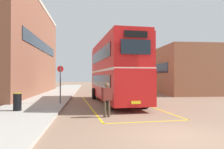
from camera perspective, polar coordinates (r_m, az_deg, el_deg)
ground_plane at (r=21.94m, az=1.58°, el=-5.84°), size 135.60×135.60×0.00m
sidewalk_left at (r=24.38m, az=-14.59°, el=-5.14°), size 4.00×57.60×0.14m
brick_building_left at (r=27.32m, az=-24.61°, el=6.09°), size 7.00×20.77×10.32m
depot_building_right at (r=30.31m, az=16.47°, el=0.82°), size 6.52×13.96×5.49m
double_decker_bus at (r=16.91m, az=0.80°, el=1.13°), size 3.42×10.57×4.75m
single_deck_bus at (r=37.70m, az=1.77°, el=-1.17°), size 3.68×9.64×3.02m
pedestrian_boarding at (r=11.01m, az=-1.34°, el=-5.86°), size 0.54×0.39×1.70m
litter_bin at (r=13.30m, az=-23.20°, el=-6.47°), size 0.47×0.47×0.97m
bus_stop_sign at (r=15.92m, az=-13.16°, el=-1.57°), size 0.44×0.12×2.63m
bay_marking_yellow at (r=15.15m, az=2.00°, el=-8.17°), size 5.24×12.75×0.01m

